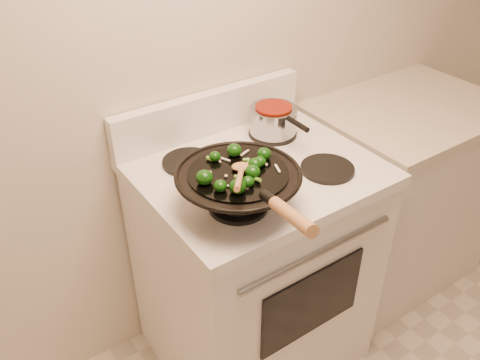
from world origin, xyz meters
TOP-DOWN VIEW (x-y plane):
  - stove at (-0.25, 1.17)m, footprint 0.78×0.67m
  - counter_unit at (0.59, 1.20)m, footprint 0.81×0.62m
  - wok at (-0.43, 1.02)m, footprint 0.37×0.61m
  - stirfry at (-0.43, 1.01)m, footprint 0.26×0.22m
  - wooden_spoon at (-0.45, 0.97)m, footprint 0.20×0.24m
  - saucepan at (-0.07, 1.32)m, footprint 0.17×0.28m

SIDE VIEW (x-z plane):
  - counter_unit at x=0.59m, z-range 0.00..0.91m
  - stove at x=-0.25m, z-range -0.07..1.01m
  - saucepan at x=-0.07m, z-range 0.93..1.04m
  - wok at x=-0.43m, z-range 0.88..1.11m
  - stirfry at x=-0.43m, z-range 1.04..1.08m
  - wooden_spoon at x=-0.45m, z-range 1.03..1.14m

